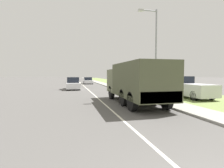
# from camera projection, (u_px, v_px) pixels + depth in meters

# --- Properties ---
(ground_plane) EXTENTS (180.00, 180.00, 0.00)m
(ground_plane) POSITION_uv_depth(u_px,v_px,m) (81.00, 83.00, 40.74)
(ground_plane) COLOR #565451
(lane_centre_stripe) EXTENTS (0.12, 120.00, 0.00)m
(lane_centre_stripe) POSITION_uv_depth(u_px,v_px,m) (81.00, 83.00, 40.74)
(lane_centre_stripe) COLOR silver
(lane_centre_stripe) RESTS_ON ground
(sidewalk_right) EXTENTS (1.80, 120.00, 0.12)m
(sidewalk_right) POSITION_uv_depth(u_px,v_px,m) (100.00, 83.00, 41.77)
(sidewalk_right) COLOR #9E9B93
(sidewalk_right) RESTS_ON ground
(grass_strip_right) EXTENTS (7.00, 120.00, 0.02)m
(grass_strip_right) POSITION_uv_depth(u_px,v_px,m) (118.00, 83.00, 42.79)
(grass_strip_right) COLOR olive
(grass_strip_right) RESTS_ON ground
(military_truck) EXTENTS (2.46, 7.77, 2.86)m
(military_truck) POSITION_uv_depth(u_px,v_px,m) (135.00, 81.00, 12.38)
(military_truck) COLOR #606647
(military_truck) RESTS_ON ground
(car_nearest_ahead) EXTENTS (1.80, 4.64, 1.69)m
(car_nearest_ahead) POSITION_uv_depth(u_px,v_px,m) (73.00, 84.00, 24.40)
(car_nearest_ahead) COLOR silver
(car_nearest_ahead) RESTS_ON ground
(car_second_ahead) EXTENTS (1.83, 4.86, 1.45)m
(car_second_ahead) POSITION_uv_depth(u_px,v_px,m) (88.00, 81.00, 38.68)
(car_second_ahead) COLOR silver
(car_second_ahead) RESTS_ON ground
(car_third_ahead) EXTENTS (1.73, 4.36, 1.37)m
(car_third_ahead) POSITION_uv_depth(u_px,v_px,m) (72.00, 80.00, 46.38)
(car_third_ahead) COLOR #B7BABF
(car_third_ahead) RESTS_ON ground
(pickup_truck) EXTENTS (1.90, 5.12, 1.89)m
(pickup_truck) POSITION_uv_depth(u_px,v_px,m) (187.00, 87.00, 15.90)
(pickup_truck) COLOR silver
(pickup_truck) RESTS_ON grass_strip_right
(lamp_post) EXTENTS (1.69, 0.24, 7.38)m
(lamp_post) POSITION_uv_depth(u_px,v_px,m) (154.00, 46.00, 14.66)
(lamp_post) COLOR gray
(lamp_post) RESTS_ON sidewalk_right
(utility_box) EXTENTS (0.55, 0.45, 0.70)m
(utility_box) POSITION_uv_depth(u_px,v_px,m) (168.00, 94.00, 15.65)
(utility_box) COLOR #3D7042
(utility_box) RESTS_ON grass_strip_right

